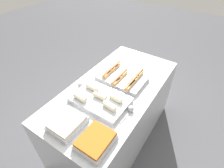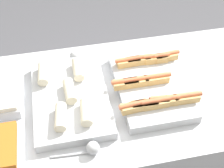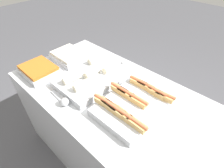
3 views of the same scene
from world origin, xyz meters
The scene contains 8 objects.
ground_plane centered at (0.00, 0.00, 0.00)m, with size 12.00×12.00×0.00m, color #4C4C51.
counter centered at (0.00, 0.00, 0.43)m, with size 1.67×0.83×0.85m.
tray_hotdogs centered at (0.15, 0.00, 0.89)m, with size 0.40×0.51×0.10m.
tray_wraps centered at (-0.25, 0.00, 0.88)m, with size 0.36×0.53×0.10m.
tray_side_front centered at (-0.63, -0.24, 0.89)m, with size 0.29×0.24×0.07m.
tray_side_back centered at (-0.63, 0.06, 0.89)m, with size 0.29×0.24×0.07m.
serving_spoon_near centered at (-0.20, -0.30, 0.88)m, with size 0.21×0.06×0.06m.
serving_spoon_far centered at (-0.20, 0.30, 0.88)m, with size 0.21×0.06×0.06m.
Camera 1 is at (-1.18, -0.75, 2.07)m, focal length 28.00 mm.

